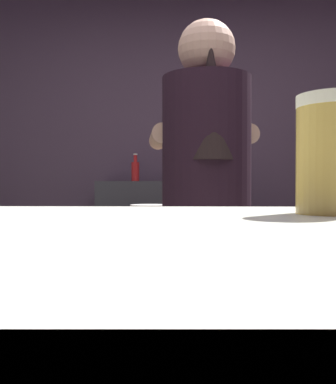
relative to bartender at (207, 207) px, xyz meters
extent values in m
cube|color=#524052|center=(0.01, 1.89, 0.37)|extent=(5.20, 0.10, 2.70)
cube|color=#4F3B2C|center=(0.36, 0.45, -0.53)|extent=(2.10, 0.60, 0.91)
cube|color=#3A3A40|center=(-0.22, 1.61, -0.44)|extent=(0.98, 0.36, 1.09)
cube|color=#2D342F|center=(0.00, 0.00, -0.55)|extent=(0.28, 0.20, 0.86)
cylinder|color=black|center=(0.00, 0.00, 0.19)|extent=(0.34, 0.34, 0.62)
sphere|color=tan|center=(0.00, 0.00, 0.61)|extent=(0.22, 0.22, 0.22)
cone|color=black|center=(0.01, -0.09, 0.39)|extent=(0.18, 0.18, 0.43)
cylinder|color=tan|center=(-0.19, 0.15, 0.28)|extent=(0.11, 0.33, 0.08)
cylinder|color=tan|center=(0.15, 0.18, 0.28)|extent=(0.11, 0.33, 0.08)
cylinder|color=silver|center=(-0.25, 0.53, -0.04)|extent=(0.20, 0.20, 0.06)
cube|color=silver|center=(0.28, 0.40, -0.07)|extent=(0.24, 0.05, 0.01)
cylinder|color=gold|center=(0.06, -1.24, 0.11)|extent=(0.08, 0.08, 0.11)
cylinder|color=white|center=(0.06, -1.24, 0.18)|extent=(0.08, 0.08, 0.01)
cylinder|color=#4D853C|center=(-0.06, 1.54, 0.18)|extent=(0.07, 0.07, 0.15)
cylinder|color=#4D853C|center=(-0.06, 1.54, 0.28)|extent=(0.03, 0.03, 0.06)
cylinder|color=black|center=(-0.06, 1.54, 0.32)|extent=(0.03, 0.03, 0.01)
cylinder|color=red|center=(-0.43, 1.52, 0.18)|extent=(0.06, 0.06, 0.14)
cylinder|color=red|center=(-0.43, 1.52, 0.27)|extent=(0.03, 0.03, 0.05)
cylinder|color=white|center=(-0.43, 1.52, 0.30)|extent=(0.03, 0.03, 0.01)
camera|label=1|loc=(-0.10, -1.72, 0.09)|focal=41.99mm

